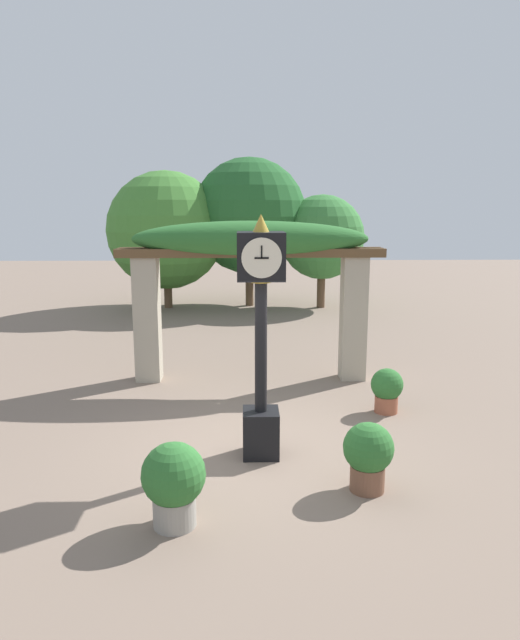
{
  "coord_description": "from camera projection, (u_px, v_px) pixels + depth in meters",
  "views": [
    {
      "loc": [
        -0.09,
        -7.72,
        3.42
      ],
      "look_at": [
        0.11,
        0.29,
        1.84
      ],
      "focal_mm": 32.0,
      "sensor_mm": 36.0,
      "label": 1
    }
  ],
  "objects": [
    {
      "name": "ground_plane",
      "position": [
        253.0,
        449.0,
        8.23
      ],
      "size": [
        60.0,
        60.0,
        0.0
      ],
      "primitive_type": "plane",
      "color": "#7F6B5B"
    },
    {
      "name": "potted_plant_near_left",
      "position": [
        368.0,
        454.0,
        6.93
      ],
      "size": [
        0.62,
        0.62,
        0.87
      ],
      "color": "brown",
      "rests_on": "ground"
    },
    {
      "name": "pergola",
      "position": [
        251.0,
        259.0,
        11.13
      ],
      "size": [
        5.2,
        1.09,
        3.17
      ],
      "color": "#A89E89",
      "rests_on": "ground"
    },
    {
      "name": "potted_plant_near_right",
      "position": [
        174.0,
        481.0,
        6.15
      ],
      "size": [
        0.7,
        0.7,
        0.95
      ],
      "color": "gray",
      "rests_on": "ground"
    },
    {
      "name": "tree_line",
      "position": [
        226.0,
        225.0,
        19.51
      ],
      "size": [
        8.74,
        4.35,
        5.12
      ],
      "color": "brown",
      "rests_on": "ground"
    },
    {
      "name": "potted_plant_far_left",
      "position": [
        387.0,
        389.0,
        9.62
      ],
      "size": [
        0.54,
        0.54,
        0.76
      ],
      "color": "#9E563D",
      "rests_on": "ground"
    },
    {
      "name": "pedestal_clock",
      "position": [
        261.0,
        327.0,
        7.68
      ],
      "size": [
        0.62,
        0.67,
        3.34
      ],
      "color": "black",
      "rests_on": "ground"
    }
  ]
}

